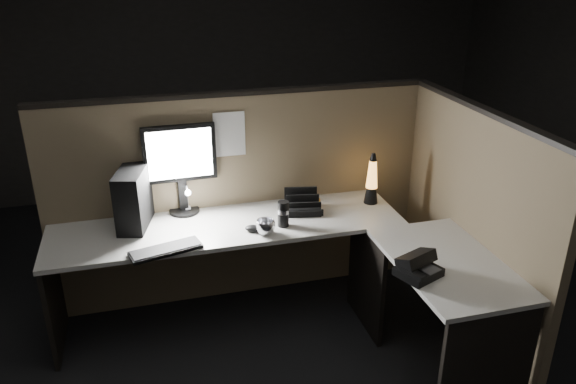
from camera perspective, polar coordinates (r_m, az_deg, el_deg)
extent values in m
plane|color=black|center=(3.63, -1.53, -17.56)|extent=(6.00, 6.00, 0.00)
plane|color=#282623|center=(5.80, -8.92, 12.90)|extent=(6.00, 0.00, 6.00)
cube|color=brown|center=(4.00, -4.81, -0.73)|extent=(2.66, 0.06, 1.50)
cube|color=brown|center=(3.76, 18.07, -3.52)|extent=(0.06, 1.66, 1.50)
cube|color=#BAB8B0|center=(3.70, -6.12, -3.49)|extent=(2.30, 0.60, 0.03)
cube|color=#BAB8B0|center=(3.40, 15.93, -6.99)|extent=(0.60, 1.00, 0.03)
cube|color=black|center=(3.91, -22.71, -9.99)|extent=(0.03, 0.55, 0.70)
cube|color=black|center=(3.28, 19.53, -16.52)|extent=(0.55, 0.03, 0.70)
cube|color=black|center=(3.84, 7.93, -8.76)|extent=(0.03, 0.55, 0.70)
cube|color=black|center=(3.72, -15.43, -0.62)|extent=(0.25, 0.39, 0.38)
cylinder|color=black|center=(3.91, -10.47, -1.88)|extent=(0.20, 0.20, 0.02)
cube|color=black|center=(3.87, -10.63, -0.13)|extent=(0.06, 0.05, 0.23)
cube|color=black|center=(3.76, -10.95, 3.88)|extent=(0.48, 0.06, 0.39)
cube|color=white|center=(3.75, -10.92, 3.78)|extent=(0.42, 0.02, 0.33)
cube|color=black|center=(3.43, -12.32, -5.77)|extent=(0.45, 0.24, 0.02)
ellipsoid|color=black|center=(3.59, -3.60, -3.70)|extent=(0.12, 0.10, 0.04)
cube|color=white|center=(3.92, -10.12, -1.69)|extent=(0.04, 0.04, 0.03)
cylinder|color=white|center=(3.88, -10.22, -0.45)|extent=(0.01, 0.01, 0.16)
cylinder|color=white|center=(3.80, -10.22, 0.34)|extent=(0.01, 0.11, 0.01)
sphere|color=white|center=(3.74, -10.12, -0.08)|extent=(0.04, 0.04, 0.04)
cube|color=black|center=(3.84, 1.56, -1.67)|extent=(0.26, 0.24, 0.04)
cube|color=black|center=(3.80, 1.70, -1.37)|extent=(0.22, 0.05, 0.08)
cube|color=black|center=(3.87, 1.29, -0.30)|extent=(0.22, 0.05, 0.15)
cone|color=black|center=(4.01, 8.42, -0.29)|extent=(0.10, 0.10, 0.12)
cone|color=#FFA343|center=(3.95, 8.55, 1.81)|extent=(0.08, 0.08, 0.20)
sphere|color=#923F15|center=(3.97, 8.50, 0.96)|extent=(0.04, 0.04, 0.04)
sphere|color=#923F15|center=(3.94, 8.56, 1.93)|extent=(0.03, 0.03, 0.03)
cone|color=black|center=(3.90, 8.66, 3.53)|extent=(0.05, 0.05, 0.05)
cylinder|color=black|center=(3.62, -0.48, -2.24)|extent=(0.08, 0.08, 0.17)
imported|color=#B9BAC0|center=(3.53, -2.30, -3.59)|extent=(0.15, 0.15, 0.10)
sphere|color=yellow|center=(3.90, 2.90, -0.88)|extent=(0.06, 0.06, 0.06)
cube|color=white|center=(3.78, -5.98, 5.85)|extent=(0.21, 0.00, 0.30)
cube|color=black|center=(3.20, 13.10, -7.88)|extent=(0.27, 0.26, 0.05)
cube|color=black|center=(3.20, 12.88, -6.67)|extent=(0.25, 0.20, 0.10)
cube|color=black|center=(3.12, 12.46, -8.06)|extent=(0.11, 0.17, 0.03)
cube|color=#3F3F42|center=(3.18, 14.14, -7.58)|extent=(0.12, 0.12, 0.00)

